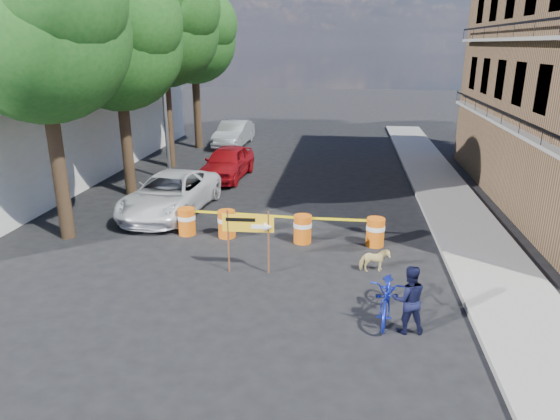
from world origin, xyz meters
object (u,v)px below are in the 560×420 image
(dog, at_px, (374,260))
(sedan_red, at_px, (227,162))
(pedestrian, at_px, (409,299))
(sedan_silver, at_px, (234,133))
(barrel_mid_right, at_px, (303,228))
(suv_white, at_px, (170,194))
(bicycle, at_px, (389,274))
(barrel_far_right, at_px, (375,231))
(detour_sign, at_px, (255,228))
(barrel_far_left, at_px, (187,221))
(barrel_mid_left, at_px, (227,223))

(dog, relative_size, sedan_red, 0.18)
(pedestrian, relative_size, sedan_silver, 0.34)
(barrel_mid_right, relative_size, dog, 1.13)
(dog, distance_m, suv_white, 8.38)
(pedestrian, bearing_deg, bicycle, -63.99)
(barrel_mid_right, distance_m, barrel_far_right, 2.26)
(barrel_far_right, distance_m, bicycle, 4.32)
(dog, bearing_deg, bicycle, 170.92)
(barrel_far_right, height_order, detour_sign, detour_sign)
(pedestrian, bearing_deg, barrel_far_left, -45.05)
(barrel_mid_right, height_order, pedestrian, pedestrian)
(bicycle, height_order, suv_white, bicycle)
(barrel_far_left, xyz_separation_m, sedan_silver, (-1.76, 15.10, 0.28))
(barrel_far_left, xyz_separation_m, detour_sign, (2.74, -2.58, 0.84))
(bicycle, xyz_separation_m, sedan_silver, (-7.92, 19.55, -0.30))
(barrel_mid_right, bearing_deg, pedestrian, -60.74)
(sedan_silver, bearing_deg, suv_white, -84.94)
(barrel_mid_right, distance_m, detour_sign, 2.74)
(barrel_mid_left, distance_m, sedan_red, 7.58)
(barrel_mid_left, relative_size, suv_white, 0.17)
(bicycle, xyz_separation_m, suv_white, (-7.43, 6.53, -0.33))
(pedestrian, bearing_deg, barrel_mid_left, -51.30)
(barrel_mid_right, relative_size, sedan_red, 0.20)
(bicycle, distance_m, suv_white, 9.90)
(barrel_mid_left, bearing_deg, detour_sign, -61.17)
(bicycle, bearing_deg, sedan_silver, 119.67)
(dog, distance_m, sedan_silver, 18.85)
(detour_sign, height_order, sedan_red, detour_sign)
(dog, bearing_deg, barrel_far_right, -16.51)
(detour_sign, relative_size, pedestrian, 1.15)
(barrel_far_right, relative_size, sedan_silver, 0.20)
(pedestrian, height_order, dog, pedestrian)
(detour_sign, height_order, bicycle, bicycle)
(bicycle, relative_size, suv_white, 0.40)
(pedestrian, height_order, sedan_red, pedestrian)
(barrel_far_left, bearing_deg, barrel_mid_right, -3.02)
(barrel_mid_left, relative_size, pedestrian, 0.58)
(detour_sign, relative_size, bicycle, 0.85)
(barrel_far_left, bearing_deg, bicycle, -35.88)
(barrel_far_right, xyz_separation_m, detour_sign, (-3.35, -2.40, 0.84))
(barrel_mid_right, bearing_deg, dog, -41.13)
(detour_sign, bearing_deg, sedan_silver, 101.23)
(dog, bearing_deg, sedan_red, 20.80)
(dog, height_order, suv_white, suv_white)
(barrel_mid_right, height_order, barrel_far_right, same)
(pedestrian, xyz_separation_m, suv_white, (-7.82, 7.12, -0.04))
(barrel_mid_left, height_order, barrel_mid_right, same)
(dog, bearing_deg, pedestrian, 177.47)
(sedan_silver, bearing_deg, sedan_red, -76.86)
(dog, bearing_deg, barrel_far_left, 57.61)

